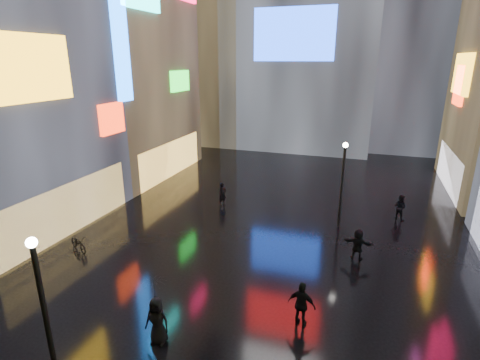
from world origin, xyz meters
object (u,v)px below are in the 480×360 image
at_px(lamp_far, 342,180).
at_px(bicycle, 78,243).
at_px(pedestrian_3, 302,304).
at_px(lamp_near, 44,310).

height_order(lamp_far, bicycle, lamp_far).
bearing_deg(pedestrian_3, bicycle, 0.10).
distance_m(lamp_far, bicycle, 15.04).
relative_size(lamp_near, lamp_far, 1.00).
bearing_deg(lamp_near, pedestrian_3, 39.76).
xyz_separation_m(lamp_far, bicycle, (-12.77, -7.54, -2.51)).
height_order(lamp_near, lamp_far, same).
height_order(lamp_far, pedestrian_3, lamp_far).
xyz_separation_m(lamp_near, pedestrian_3, (6.46, 5.37, -2.03)).
distance_m(lamp_near, pedestrian_3, 8.64).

